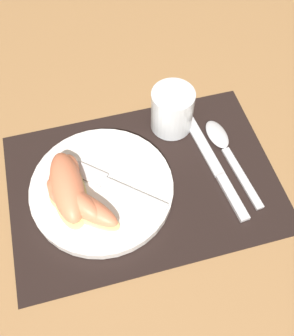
# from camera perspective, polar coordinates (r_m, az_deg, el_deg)

# --- Properties ---
(ground_plane) EXTENTS (3.00, 3.00, 0.00)m
(ground_plane) POSITION_cam_1_polar(r_m,az_deg,el_deg) (0.67, -0.54, -2.12)
(ground_plane) COLOR #A37547
(placemat) EXTENTS (0.45, 0.31, 0.00)m
(placemat) POSITION_cam_1_polar(r_m,az_deg,el_deg) (0.67, -0.54, -2.03)
(placemat) COLOR black
(placemat) RESTS_ON ground_plane
(plate) EXTENTS (0.24, 0.24, 0.02)m
(plate) POSITION_cam_1_polar(r_m,az_deg,el_deg) (0.66, -6.65, -2.62)
(plate) COLOR white
(plate) RESTS_ON placemat
(juice_glass) EXTENTS (0.08, 0.08, 0.08)m
(juice_glass) POSITION_cam_1_polar(r_m,az_deg,el_deg) (0.71, 3.65, 8.13)
(juice_glass) COLOR silver
(juice_glass) RESTS_ON placemat
(knife) EXTENTS (0.04, 0.22, 0.01)m
(knife) POSITION_cam_1_polar(r_m,az_deg,el_deg) (0.69, 9.97, 0.05)
(knife) COLOR silver
(knife) RESTS_ON placemat
(spoon) EXTENTS (0.04, 0.19, 0.01)m
(spoon) POSITION_cam_1_polar(r_m,az_deg,el_deg) (0.71, 11.03, 3.26)
(spoon) COLOR silver
(spoon) RESTS_ON placemat
(fork) EXTENTS (0.15, 0.14, 0.00)m
(fork) POSITION_cam_1_polar(r_m,az_deg,el_deg) (0.65, -5.59, -2.13)
(fork) COLOR silver
(fork) RESTS_ON plate
(citrus_wedge_0) EXTENTS (0.08, 0.11, 0.03)m
(citrus_wedge_0) POSITION_cam_1_polar(r_m,az_deg,el_deg) (0.65, -11.92, -1.63)
(citrus_wedge_0) COLOR #F4DB84
(citrus_wedge_0) RESTS_ON plate
(citrus_wedge_1) EXTENTS (0.06, 0.14, 0.05)m
(citrus_wedge_1) POSITION_cam_1_polar(r_m,az_deg,el_deg) (0.63, -11.49, -2.60)
(citrus_wedge_1) COLOR #F4DB84
(citrus_wedge_1) RESTS_ON plate
(citrus_wedge_2) EXTENTS (0.10, 0.12, 0.04)m
(citrus_wedge_2) POSITION_cam_1_polar(r_m,az_deg,el_deg) (0.62, -10.54, -4.64)
(citrus_wedge_2) COLOR #F4DB84
(citrus_wedge_2) RESTS_ON plate
(citrus_wedge_3) EXTENTS (0.12, 0.12, 0.03)m
(citrus_wedge_3) POSITION_cam_1_polar(r_m,az_deg,el_deg) (0.62, -9.21, -5.48)
(citrus_wedge_3) COLOR #F4DB84
(citrus_wedge_3) RESTS_ON plate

